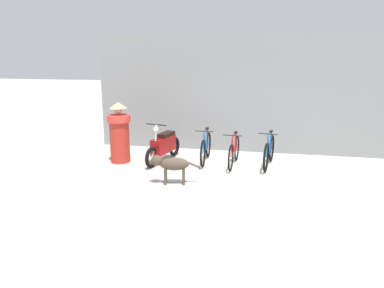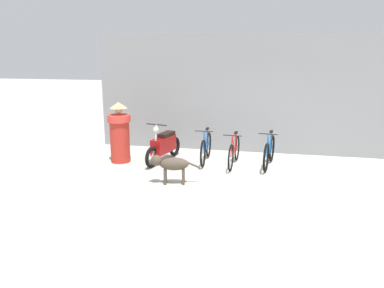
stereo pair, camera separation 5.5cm
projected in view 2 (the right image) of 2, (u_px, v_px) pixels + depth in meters
ground_plane at (229, 184)px, 8.27m from camera, size 60.00×60.00×0.00m
shop_wall_back at (242, 94)px, 10.69m from camera, size 8.53×0.20×3.33m
bicycle_0 at (206, 148)px, 9.86m from camera, size 0.46×1.66×0.91m
bicycle_1 at (234, 152)px, 9.54m from camera, size 0.46×1.65×0.87m
bicycle_2 at (269, 152)px, 9.46m from camera, size 0.46×1.66×0.92m
motorcycle at (164, 146)px, 9.87m from camera, size 0.60×1.78×1.07m
stray_dog at (171, 164)px, 8.16m from camera, size 1.12×0.42×0.65m
person_in_robes at (120, 133)px, 9.77m from camera, size 0.74×0.74×1.59m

